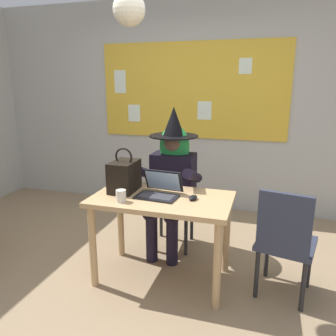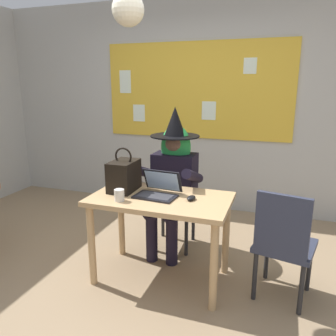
# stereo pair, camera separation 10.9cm
# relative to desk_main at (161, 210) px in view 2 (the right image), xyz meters

# --- Properties ---
(ground_plane) EXTENTS (24.00, 24.00, 0.00)m
(ground_plane) POSITION_rel_desk_main_xyz_m (-0.17, -0.15, -0.63)
(ground_plane) COLOR #937A5B
(wall_back_bulletin) EXTENTS (5.63, 2.02, 2.68)m
(wall_back_bulletin) POSITION_rel_desk_main_xyz_m (-0.17, 1.83, 0.73)
(wall_back_bulletin) COLOR #B2B2AD
(wall_back_bulletin) RESTS_ON ground
(desk_main) EXTENTS (1.14, 0.66, 0.74)m
(desk_main) POSITION_rel_desk_main_xyz_m (0.00, 0.00, 0.00)
(desk_main) COLOR tan
(desk_main) RESTS_ON ground
(chair_at_desk) EXTENTS (0.44, 0.44, 0.90)m
(chair_at_desk) POSITION_rel_desk_main_xyz_m (-0.08, 0.69, -0.12)
(chair_at_desk) COLOR black
(chair_at_desk) RESTS_ON ground
(person_costumed) EXTENTS (0.60, 0.70, 1.43)m
(person_costumed) POSITION_rel_desk_main_xyz_m (-0.08, 0.57, 0.16)
(person_costumed) COLOR black
(person_costumed) RESTS_ON ground
(laptop) EXTENTS (0.36, 0.32, 0.20)m
(laptop) POSITION_rel_desk_main_xyz_m (-0.03, 0.03, 0.16)
(laptop) COLOR black
(laptop) RESTS_ON desk_main
(computer_mouse) EXTENTS (0.08, 0.11, 0.03)m
(computer_mouse) POSITION_rel_desk_main_xyz_m (0.26, 0.01, 0.13)
(computer_mouse) COLOR black
(computer_mouse) RESTS_ON desk_main
(handbag) EXTENTS (0.20, 0.30, 0.38)m
(handbag) POSITION_rel_desk_main_xyz_m (-0.36, 0.06, 0.25)
(handbag) COLOR black
(handbag) RESTS_ON desk_main
(coffee_mug) EXTENTS (0.08, 0.08, 0.09)m
(coffee_mug) POSITION_rel_desk_main_xyz_m (-0.27, -0.20, 0.16)
(coffee_mug) COLOR silver
(coffee_mug) RESTS_ON desk_main
(chair_extra_corner) EXTENTS (0.50, 0.50, 0.90)m
(chair_extra_corner) POSITION_rel_desk_main_xyz_m (0.97, 0.01, -0.13)
(chair_extra_corner) COLOR #2D3347
(chair_extra_corner) RESTS_ON ground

